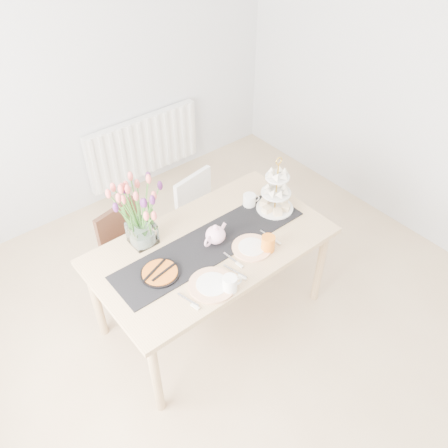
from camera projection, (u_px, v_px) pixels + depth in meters
room_shell at (262, 210)px, 2.57m from camera, size 4.50×4.50×4.50m
radiator at (144, 146)px, 4.64m from camera, size 1.20×0.08×0.60m
dining_table at (211, 252)px, 3.22m from camera, size 1.60×0.90×0.75m
chair_brown at (129, 246)px, 3.61m from camera, size 0.46×0.46×0.75m
chair_white at (203, 213)px, 3.88m from camera, size 0.45×0.45×0.77m
table_runner at (211, 243)px, 3.16m from camera, size 1.40×0.35×0.01m
tulip_vase at (138, 205)px, 2.97m from camera, size 0.59×0.59×0.50m
cake_stand at (276, 197)px, 3.37m from camera, size 0.27×0.27×0.39m
teapot at (215, 235)px, 3.13m from camera, size 0.25×0.22×0.14m
cream_jug at (249, 200)px, 3.44m from camera, size 0.12×0.12×0.09m
tart_tin at (160, 273)px, 2.95m from camera, size 0.25×0.25×0.03m
mug_white at (230, 284)px, 2.83m from camera, size 0.11×0.11×0.11m
mug_orange at (268, 243)px, 3.09m from camera, size 0.12×0.12×0.11m
plate_left at (212, 285)px, 2.88m from camera, size 0.35×0.35×0.02m
plate_right at (252, 248)px, 3.13m from camera, size 0.28×0.28×0.01m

